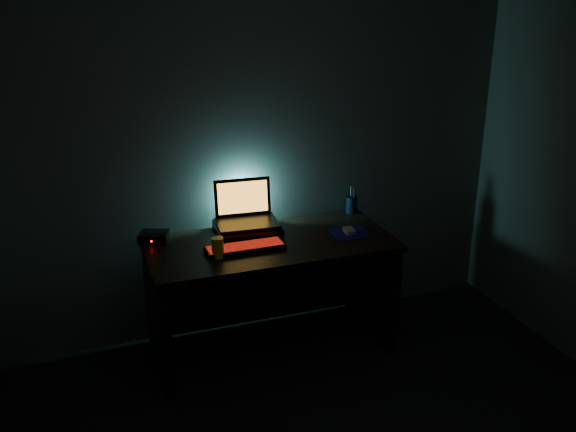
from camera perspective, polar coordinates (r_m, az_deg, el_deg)
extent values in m
cube|color=#4C5751|center=(4.08, -3.31, 6.16)|extent=(3.50, 0.00, 2.50)
cube|color=black|center=(3.91, -1.58, -2.56)|extent=(1.50, 0.70, 0.04)
cube|color=black|center=(3.94, -11.50, -8.90)|extent=(0.06, 0.64, 0.71)
cube|color=black|center=(4.32, 7.51, -5.86)|extent=(0.06, 0.64, 0.71)
cube|color=black|center=(4.35, -2.88, -5.47)|extent=(1.38, 0.02, 0.65)
cube|color=black|center=(4.02, -3.63, -1.15)|extent=(0.42, 0.33, 0.06)
cube|color=black|center=(4.01, -3.65, -0.63)|extent=(0.40, 0.29, 0.02)
cube|color=black|center=(4.08, -4.06, 1.70)|extent=(0.36, 0.07, 0.24)
cube|color=orange|center=(4.07, -4.04, 1.67)|extent=(0.32, 0.05, 0.20)
cube|color=black|center=(3.79, -3.84, -2.81)|extent=(0.47, 0.15, 0.03)
cube|color=red|center=(3.79, -3.84, -2.61)|extent=(0.45, 0.13, 0.00)
cube|color=#0C0C59|center=(4.04, 5.47, -1.54)|extent=(0.23, 0.21, 0.00)
cube|color=gray|center=(4.03, 5.48, -1.33)|extent=(0.06, 0.10, 0.03)
cylinder|color=black|center=(4.38, 5.67, 1.01)|extent=(0.09, 0.09, 0.11)
cylinder|color=#F9B40D|center=(3.69, -6.26, -2.80)|extent=(0.09, 0.09, 0.12)
cube|color=black|center=(3.98, -11.81, -1.82)|extent=(0.21, 0.19, 0.06)
sphere|color=#FF0C07|center=(3.92, -12.04, -2.21)|extent=(0.01, 0.01, 0.01)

